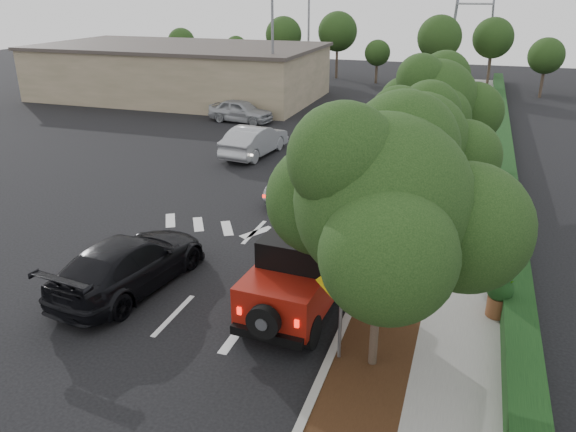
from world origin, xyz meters
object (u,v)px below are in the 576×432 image
at_px(silver_suv_ahead, 303,183).
at_px(speed_hump_sign, 341,296).
at_px(red_jeep, 301,272).
at_px(black_suv_oncoming, 130,263).

bearing_deg(silver_suv_ahead, speed_hump_sign, -63.44).
bearing_deg(red_jeep, black_suv_oncoming, -171.90).
relative_size(red_jeep, silver_suv_ahead, 0.97).
distance_m(silver_suv_ahead, speed_hump_sign, 11.56).
relative_size(black_suv_oncoming, speed_hump_sign, 2.11).
height_order(silver_suv_ahead, speed_hump_sign, speed_hump_sign).
bearing_deg(red_jeep, speed_hump_sign, -48.40).
height_order(silver_suv_ahead, black_suv_oncoming, black_suv_oncoming).
distance_m(red_jeep, silver_suv_ahead, 9.09).
relative_size(red_jeep, speed_hump_sign, 1.76).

